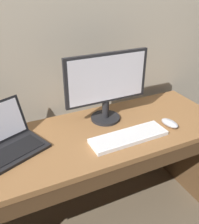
# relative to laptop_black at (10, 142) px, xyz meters

# --- Properties ---
(ground_plane) EXTENTS (14.00, 14.00, 0.00)m
(ground_plane) POSITION_rel_laptop_black_xyz_m (0.44, -0.06, -0.80)
(ground_plane) COLOR brown
(back_wall) EXTENTS (4.59, 0.04, 2.80)m
(back_wall) POSITION_rel_laptop_black_xyz_m (0.44, 0.32, 0.60)
(back_wall) COLOR #ADA38E
(back_wall) RESTS_ON ground
(desk) EXTENTS (1.76, 0.60, 0.76)m
(desk) POSITION_rel_laptop_black_xyz_m (0.44, -0.07, -0.24)
(desk) COLOR olive
(desk) RESTS_ON ground
(laptop_black) EXTENTS (0.41, 0.39, 0.23)m
(laptop_black) POSITION_rel_laptop_black_xyz_m (0.00, 0.00, 0.00)
(laptop_black) COLOR black
(laptop_black) RESTS_ON desk
(external_monitor) EXTENTS (0.54, 0.19, 0.45)m
(external_monitor) POSITION_rel_laptop_black_xyz_m (0.61, 0.06, 0.20)
(external_monitor) COLOR black
(external_monitor) RESTS_ON desk
(wired_keyboard) EXTENTS (0.46, 0.15, 0.03)m
(wired_keyboard) POSITION_rel_laptop_black_xyz_m (0.63, -0.19, -0.03)
(wired_keyboard) COLOR white
(wired_keyboard) RESTS_ON desk
(computer_mouse) EXTENTS (0.09, 0.13, 0.04)m
(computer_mouse) POSITION_rel_laptop_black_xyz_m (0.94, -0.18, -0.02)
(computer_mouse) COLOR #B7B7BC
(computer_mouse) RESTS_ON desk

